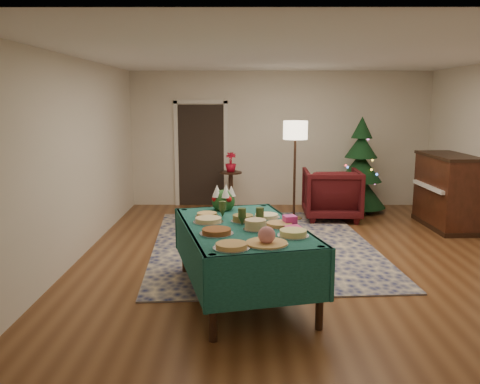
{
  "coord_description": "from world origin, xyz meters",
  "views": [
    {
      "loc": [
        -0.78,
        -6.76,
        2.14
      ],
      "look_at": [
        -0.8,
        -0.66,
        1.03
      ],
      "focal_mm": 38.0,
      "sensor_mm": 36.0,
      "label": 1
    }
  ],
  "objects_px": {
    "buffet_table": "(243,240)",
    "floor_lamp": "(295,136)",
    "potted_plant": "(231,166)",
    "christmas_tree": "(360,169)",
    "piano": "(447,192)",
    "side_table": "(231,192)",
    "gift_box": "(290,221)",
    "armchair": "(332,192)"
  },
  "relations": [
    {
      "from": "side_table",
      "to": "christmas_tree",
      "type": "height_order",
      "value": "christmas_tree"
    },
    {
      "from": "gift_box",
      "to": "piano",
      "type": "xyz_separation_m",
      "value": [
        2.94,
        3.13,
        -0.26
      ]
    },
    {
      "from": "buffet_table",
      "to": "potted_plant",
      "type": "relative_size",
      "value": 6.19
    },
    {
      "from": "gift_box",
      "to": "side_table",
      "type": "bearing_deg",
      "value": 99.26
    },
    {
      "from": "buffet_table",
      "to": "floor_lamp",
      "type": "xyz_separation_m",
      "value": [
        0.93,
        3.68,
        0.85
      ]
    },
    {
      "from": "armchair",
      "to": "piano",
      "type": "height_order",
      "value": "piano"
    },
    {
      "from": "gift_box",
      "to": "floor_lamp",
      "type": "xyz_separation_m",
      "value": [
        0.43,
        3.69,
        0.64
      ]
    },
    {
      "from": "armchair",
      "to": "piano",
      "type": "bearing_deg",
      "value": 164.01
    },
    {
      "from": "floor_lamp",
      "to": "side_table",
      "type": "bearing_deg",
      "value": 146.55
    },
    {
      "from": "gift_box",
      "to": "armchair",
      "type": "relative_size",
      "value": 0.13
    },
    {
      "from": "christmas_tree",
      "to": "floor_lamp",
      "type": "bearing_deg",
      "value": -152.68
    },
    {
      "from": "side_table",
      "to": "piano",
      "type": "xyz_separation_m",
      "value": [
        3.67,
        -1.32,
        0.24
      ]
    },
    {
      "from": "armchair",
      "to": "gift_box",
      "type": "bearing_deg",
      "value": 75.24
    },
    {
      "from": "armchair",
      "to": "christmas_tree",
      "type": "xyz_separation_m",
      "value": [
        0.65,
        0.66,
        0.32
      ]
    },
    {
      "from": "gift_box",
      "to": "potted_plant",
      "type": "distance_m",
      "value": 4.51
    },
    {
      "from": "piano",
      "to": "christmas_tree",
      "type": "bearing_deg",
      "value": 133.34
    },
    {
      "from": "floor_lamp",
      "to": "side_table",
      "type": "height_order",
      "value": "floor_lamp"
    },
    {
      "from": "gift_box",
      "to": "christmas_tree",
      "type": "relative_size",
      "value": 0.07
    },
    {
      "from": "buffet_table",
      "to": "piano",
      "type": "bearing_deg",
      "value": 42.22
    },
    {
      "from": "floor_lamp",
      "to": "potted_plant",
      "type": "bearing_deg",
      "value": 146.55
    },
    {
      "from": "floor_lamp",
      "to": "side_table",
      "type": "xyz_separation_m",
      "value": [
        -1.16,
        0.76,
        -1.13
      ]
    },
    {
      "from": "side_table",
      "to": "piano",
      "type": "bearing_deg",
      "value": -19.82
    },
    {
      "from": "piano",
      "to": "floor_lamp",
      "type": "bearing_deg",
      "value": 167.48
    },
    {
      "from": "side_table",
      "to": "floor_lamp",
      "type": "bearing_deg",
      "value": -33.45
    },
    {
      "from": "christmas_tree",
      "to": "piano",
      "type": "distance_m",
      "value": 1.73
    },
    {
      "from": "potted_plant",
      "to": "piano",
      "type": "xyz_separation_m",
      "value": [
        3.67,
        -1.32,
        -0.26
      ]
    },
    {
      "from": "gift_box",
      "to": "christmas_tree",
      "type": "xyz_separation_m",
      "value": [
        1.77,
        4.38,
        -0.04
      ]
    },
    {
      "from": "potted_plant",
      "to": "side_table",
      "type": "bearing_deg",
      "value": 90.0
    },
    {
      "from": "floor_lamp",
      "to": "christmas_tree",
      "type": "distance_m",
      "value": 1.65
    },
    {
      "from": "gift_box",
      "to": "buffet_table",
      "type": "bearing_deg",
      "value": 179.36
    },
    {
      "from": "potted_plant",
      "to": "christmas_tree",
      "type": "height_order",
      "value": "christmas_tree"
    },
    {
      "from": "armchair",
      "to": "floor_lamp",
      "type": "height_order",
      "value": "floor_lamp"
    },
    {
      "from": "gift_box",
      "to": "armchair",
      "type": "xyz_separation_m",
      "value": [
        1.11,
        3.72,
        -0.36
      ]
    },
    {
      "from": "christmas_tree",
      "to": "piano",
      "type": "bearing_deg",
      "value": -46.66
    },
    {
      "from": "side_table",
      "to": "piano",
      "type": "relative_size",
      "value": 0.52
    },
    {
      "from": "buffet_table",
      "to": "floor_lamp",
      "type": "height_order",
      "value": "floor_lamp"
    },
    {
      "from": "buffet_table",
      "to": "christmas_tree",
      "type": "relative_size",
      "value": 1.26
    },
    {
      "from": "side_table",
      "to": "potted_plant",
      "type": "height_order",
      "value": "potted_plant"
    },
    {
      "from": "floor_lamp",
      "to": "christmas_tree",
      "type": "xyz_separation_m",
      "value": [
        1.33,
        0.69,
        -0.68
      ]
    },
    {
      "from": "buffet_table",
      "to": "floor_lamp",
      "type": "relative_size",
      "value": 1.31
    },
    {
      "from": "buffet_table",
      "to": "christmas_tree",
      "type": "distance_m",
      "value": 4.93
    },
    {
      "from": "piano",
      "to": "buffet_table",
      "type": "bearing_deg",
      "value": -137.78
    }
  ]
}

